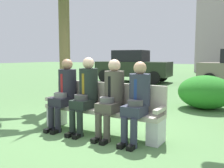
# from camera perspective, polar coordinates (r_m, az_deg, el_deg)

# --- Properties ---
(ground_plane) EXTENTS (80.00, 80.00, 0.00)m
(ground_plane) POSITION_cam_1_polar(r_m,az_deg,el_deg) (4.61, -3.49, -10.97)
(ground_plane) COLOR #507945
(park_bench) EXTENTS (2.29, 0.44, 0.90)m
(park_bench) POSITION_cam_1_polar(r_m,az_deg,el_deg) (4.50, -2.20, -5.68)
(park_bench) COLOR #B7AD9E
(park_bench) RESTS_ON ground
(seated_man_leftmost) EXTENTS (0.34, 0.72, 1.33)m
(seated_man_leftmost) POSITION_cam_1_polar(r_m,az_deg,el_deg) (4.80, -10.85, -1.38)
(seated_man_leftmost) COLOR #23232D
(seated_man_leftmost) RESTS_ON ground
(seated_man_centerleft) EXTENTS (0.34, 0.72, 1.36)m
(seated_man_centerleft) POSITION_cam_1_polar(r_m,az_deg,el_deg) (4.49, -6.04, -1.64)
(seated_man_centerleft) COLOR #1E2823
(seated_man_centerleft) RESTS_ON ground
(seated_man_centerright) EXTENTS (0.34, 0.72, 1.33)m
(seated_man_centerright) POSITION_cam_1_polar(r_m,az_deg,el_deg) (4.19, -0.10, -2.39)
(seated_man_centerright) COLOR #4C473D
(seated_man_centerright) RESTS_ON ground
(seated_man_rightmost) EXTENTS (0.34, 0.72, 1.29)m
(seated_man_rightmost) POSITION_cam_1_polar(r_m,az_deg,el_deg) (3.98, 5.82, -3.14)
(seated_man_rightmost) COLOR #2D3342
(seated_man_rightmost) RESTS_ON ground
(shrub_near_bench) EXTENTS (1.40, 1.29, 0.88)m
(shrub_near_bench) POSITION_cam_1_polar(r_m,az_deg,el_deg) (6.95, 20.63, -1.75)
(shrub_near_bench) COLOR #257821
(shrub_near_bench) RESTS_ON ground
(parked_car_near) EXTENTS (4.00, 1.94, 1.68)m
(parked_car_near) POSITION_cam_1_polar(r_m,az_deg,el_deg) (13.40, 4.81, 4.11)
(parked_car_near) COLOR #232D1E
(parked_car_near) RESTS_ON ground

